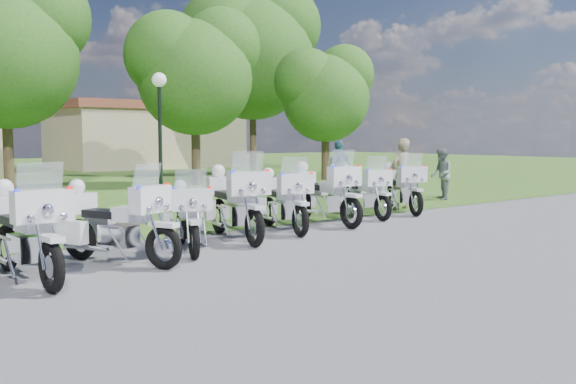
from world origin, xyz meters
TOP-DOWN VIEW (x-y plane):
  - ground at (0.00, 0.00)m, footprint 100.00×100.00m
  - motorcycle_0 at (-5.11, 0.99)m, footprint 0.85×2.49m
  - motorcycle_1 at (-3.67, 1.29)m, footprint 1.38×2.23m
  - motorcycle_2 at (-2.19, 1.61)m, footprint 1.21×2.07m
  - motorcycle_3 at (-0.83, 2.17)m, footprint 1.19×2.55m
  - motorcycle_4 at (0.59, 2.44)m, footprint 1.17×2.31m
  - motorcycle_5 at (2.00, 2.73)m, footprint 0.96×2.55m
  - motorcycle_6 at (3.57, 3.04)m, footprint 1.04×2.26m
  - motorcycle_7 at (5.08, 3.12)m, footprint 1.36×2.21m
  - lamp_post at (1.42, 9.49)m, footprint 0.44×0.44m
  - tree_1 at (-1.28, 16.04)m, footprint 6.01×5.13m
  - tree_2 at (5.58, 14.55)m, footprint 5.43×4.63m
  - tree_3 at (11.83, 13.61)m, footprint 4.63×3.95m
  - tree_4 at (12.60, 20.42)m, footprint 7.68×6.56m
  - building_east at (11.00, 30.00)m, footprint 11.44×7.28m
  - bystander_a at (5.59, 3.50)m, footprint 0.71×0.46m
  - bystander_b at (8.52, 4.44)m, footprint 0.98×0.99m
  - bystander_c at (6.60, 7.05)m, footprint 1.11×0.50m

SIDE VIEW (x-z plane):
  - ground at x=0.00m, z-range 0.00..0.00m
  - motorcycle_2 at x=-2.19m, z-range -0.12..1.34m
  - motorcycle_6 at x=3.57m, z-range -0.13..1.41m
  - motorcycle_7 at x=5.08m, z-range -0.13..1.45m
  - motorcycle_4 at x=0.59m, z-range -0.13..1.46m
  - motorcycle_1 at x=-3.67m, z-range -0.13..1.47m
  - motorcycle_0 at x=-5.11m, z-range -0.14..1.54m
  - motorcycle_5 at x=2.00m, z-range -0.14..1.57m
  - motorcycle_3 at x=-0.83m, z-range -0.14..1.59m
  - bystander_b at x=8.52m, z-range 0.00..1.62m
  - bystander_c at x=6.60m, z-range 0.00..1.85m
  - bystander_a at x=5.59m, z-range 0.00..1.93m
  - building_east at x=11.00m, z-range 0.02..4.12m
  - lamp_post at x=1.42m, z-range 1.02..4.93m
  - tree_3 at x=11.83m, z-range 0.99..7.17m
  - tree_2 at x=5.58m, z-range 1.17..8.41m
  - tree_1 at x=-1.28m, z-range 1.30..9.31m
  - tree_4 at x=12.60m, z-range 1.66..11.91m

